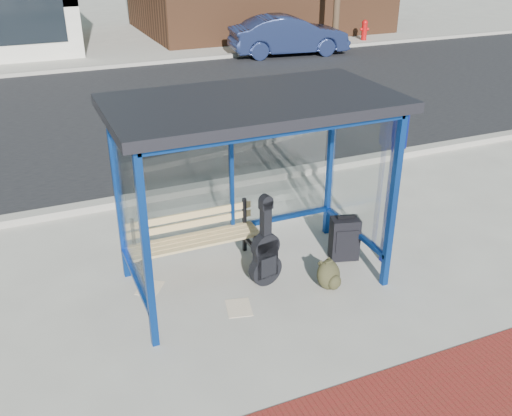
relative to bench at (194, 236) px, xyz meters
name	(u,v)px	position (x,y,z in m)	size (l,w,h in m)	color
ground	(254,279)	(0.60, -0.61, -0.46)	(120.00, 120.00, 0.00)	#B2ADA0
curb_near	(188,190)	(0.60, 2.29, -0.40)	(60.00, 0.25, 0.12)	gray
street_asphalt	(127,113)	(0.60, 7.39, -0.46)	(60.00, 10.00, 0.00)	black
curb_far	(94,68)	(0.60, 12.49, -0.40)	(60.00, 0.25, 0.12)	gray
far_sidewalk	(86,58)	(0.60, 14.39, -0.46)	(60.00, 4.00, 0.01)	#B2ADA0
bus_shelter	(251,126)	(0.60, -0.54, 1.61)	(3.30, 1.80, 2.42)	navy
bench	(194,236)	(0.00, 0.00, 0.00)	(1.73, 0.43, 0.82)	black
guitar_bag	(265,254)	(0.70, -0.75, -0.03)	(0.45, 0.19, 1.18)	black
suitcase	(345,239)	(1.95, -0.61, -0.15)	(0.43, 0.34, 0.67)	black
backpack	(329,276)	(1.40, -1.17, -0.28)	(0.37, 0.35, 0.39)	#2C2A18
sign_post	(393,175)	(2.42, -0.88, 0.82)	(0.09, 0.28, 2.28)	navy
newspaper_a	(150,288)	(-0.70, -0.27, -0.46)	(0.35, 0.28, 0.01)	white
newspaper_b	(239,308)	(0.19, -1.11, -0.46)	(0.37, 0.29, 0.01)	white
newspaper_c	(261,272)	(0.75, -0.49, -0.46)	(0.34, 0.27, 0.01)	white
parked_car	(289,35)	(7.31, 12.09, 0.22)	(1.44, 4.12, 1.36)	#1A2449
fire_hydrant	(364,29)	(11.34, 13.48, -0.04)	(0.36, 0.23, 0.79)	#B60D0E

